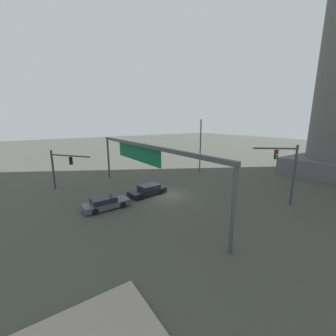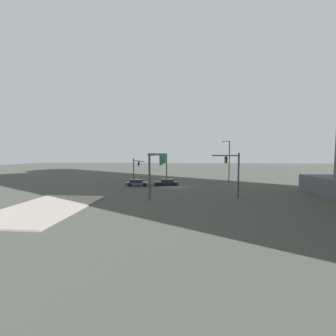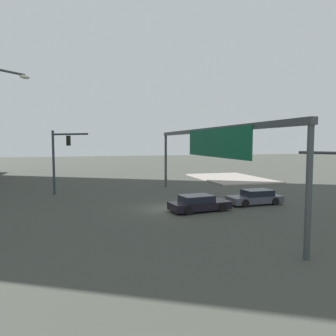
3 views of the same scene
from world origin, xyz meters
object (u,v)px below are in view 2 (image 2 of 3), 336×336
at_px(traffic_signal_opposite_side, 136,165).
at_px(streetlamp_curved_arm, 228,159).
at_px(traffic_signal_near_corner, 233,168).
at_px(sedan_car_waiting_far, 167,182).
at_px(sedan_car_approaching, 138,183).

xyz_separation_m(traffic_signal_opposite_side, streetlamp_curved_arm, (2.89, 20.66, 1.74)).
height_order(traffic_signal_near_corner, sedan_car_waiting_far, traffic_signal_near_corner).
height_order(streetlamp_curved_arm, sedan_car_waiting_far, streetlamp_curved_arm).
distance_m(streetlamp_curved_arm, sedan_car_approaching, 19.68).
distance_m(traffic_signal_near_corner, traffic_signal_opposite_side, 25.88).
xyz_separation_m(traffic_signal_near_corner, sedan_car_waiting_far, (-10.56, -10.37, -3.54)).
relative_size(traffic_signal_opposite_side, sedan_car_approaching, 1.11).
distance_m(traffic_signal_near_corner, sedan_car_waiting_far, 15.22).
bearing_deg(sedan_car_approaching, traffic_signal_near_corner, -32.84).
xyz_separation_m(traffic_signal_near_corner, sedan_car_approaching, (-9.37, -15.85, -3.54)).
xyz_separation_m(traffic_signal_near_corner, streetlamp_curved_arm, (-15.38, 2.34, 1.00)).
relative_size(traffic_signal_opposite_side, streetlamp_curved_arm, 0.57).
bearing_deg(traffic_signal_opposite_side, sedan_car_waiting_far, 8.92).
xyz_separation_m(streetlamp_curved_arm, sedan_car_waiting_far, (4.82, -12.71, -4.54)).
bearing_deg(sedan_car_waiting_far, traffic_signal_near_corner, 126.98).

